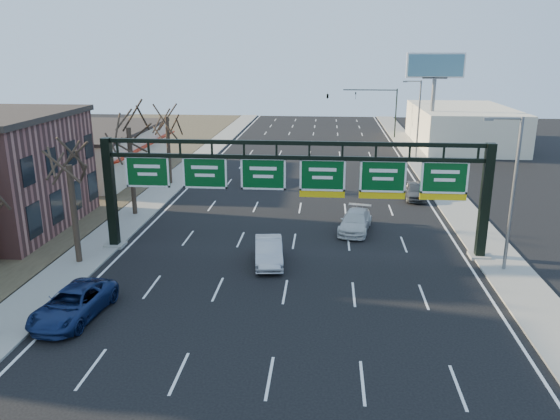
# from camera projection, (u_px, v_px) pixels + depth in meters

# --- Properties ---
(ground) EXTENTS (160.00, 160.00, 0.00)m
(ground) POSITION_uv_depth(u_px,v_px,m) (282.00, 309.00, 27.41)
(ground) COLOR black
(ground) RESTS_ON ground
(sidewalk_left) EXTENTS (3.00, 120.00, 0.12)m
(sidewalk_left) POSITION_uv_depth(u_px,v_px,m) (155.00, 197.00, 47.53)
(sidewalk_left) COLOR gray
(sidewalk_left) RESTS_ON ground
(sidewalk_right) EXTENTS (3.00, 120.00, 0.12)m
(sidewalk_right) POSITION_uv_depth(u_px,v_px,m) (455.00, 204.00, 45.43)
(sidewalk_right) COLOR gray
(sidewalk_right) RESTS_ON ground
(dirt_strip_left) EXTENTS (21.00, 120.00, 0.06)m
(dirt_strip_left) POSITION_uv_depth(u_px,v_px,m) (21.00, 194.00, 48.55)
(dirt_strip_left) COLOR #473D2B
(dirt_strip_left) RESTS_ON ground
(lane_markings) EXTENTS (21.60, 120.00, 0.01)m
(lane_markings) POSITION_uv_depth(u_px,v_px,m) (301.00, 201.00, 46.50)
(lane_markings) COLOR white
(lane_markings) RESTS_ON ground
(sign_gantry) EXTENTS (24.60, 1.20, 7.20)m
(sign_gantry) POSITION_uv_depth(u_px,v_px,m) (295.00, 182.00, 33.70)
(sign_gantry) COLOR black
(sign_gantry) RESTS_ON ground
(cream_strip) EXTENTS (10.90, 18.40, 4.70)m
(cream_strip) POSITION_uv_depth(u_px,v_px,m) (98.00, 151.00, 56.18)
(cream_strip) COLOR beige
(cream_strip) RESTS_ON ground
(building_right_distant) EXTENTS (12.00, 20.00, 5.00)m
(building_right_distant) POSITION_uv_depth(u_px,v_px,m) (462.00, 126.00, 72.78)
(building_right_distant) COLOR beige
(building_right_distant) RESTS_ON ground
(tree_gantry) EXTENTS (3.60, 3.60, 8.48)m
(tree_gantry) POSITION_uv_depth(u_px,v_px,m) (67.00, 147.00, 31.19)
(tree_gantry) COLOR black
(tree_gantry) RESTS_ON sidewalk_left
(tree_mid) EXTENTS (3.60, 3.60, 9.24)m
(tree_mid) POSITION_uv_depth(u_px,v_px,m) (127.00, 114.00, 40.53)
(tree_mid) COLOR black
(tree_mid) RESTS_ON sidewalk_left
(tree_far) EXTENTS (3.60, 3.60, 8.86)m
(tree_far) POSITION_uv_depth(u_px,v_px,m) (166.00, 105.00, 50.18)
(tree_far) COLOR black
(tree_far) RESTS_ON sidewalk_left
(streetlight_near) EXTENTS (2.15, 0.22, 9.00)m
(streetlight_near) POSITION_uv_depth(u_px,v_px,m) (512.00, 187.00, 30.65)
(streetlight_near) COLOR slate
(streetlight_near) RESTS_ON sidewalk_right
(streetlight_far) EXTENTS (2.15, 0.22, 9.00)m
(streetlight_far) POSITION_uv_depth(u_px,v_px,m) (418.00, 115.00, 63.11)
(streetlight_far) COLOR slate
(streetlight_far) RESTS_ON sidewalk_right
(billboard_right) EXTENTS (7.00, 0.50, 12.00)m
(billboard_right) POSITION_uv_depth(u_px,v_px,m) (435.00, 78.00, 66.52)
(billboard_right) COLOR slate
(billboard_right) RESTS_ON ground
(traffic_signal_mast) EXTENTS (10.16, 0.54, 7.00)m
(traffic_signal_mast) POSITION_uv_depth(u_px,v_px,m) (353.00, 99.00, 77.87)
(traffic_signal_mast) COLOR black
(traffic_signal_mast) RESTS_ON ground
(car_blue_suv) EXTENTS (2.95, 5.48, 1.46)m
(car_blue_suv) POSITION_uv_depth(u_px,v_px,m) (73.00, 304.00, 26.30)
(car_blue_suv) COLOR #122250
(car_blue_suv) RESTS_ON ground
(car_silver_sedan) EXTENTS (2.19, 4.79, 1.52)m
(car_silver_sedan) POSITION_uv_depth(u_px,v_px,m) (269.00, 251.00, 33.01)
(car_silver_sedan) COLOR #A3A4A8
(car_silver_sedan) RESTS_ON ground
(car_white_wagon) EXTENTS (2.85, 5.17, 1.42)m
(car_white_wagon) POSITION_uv_depth(u_px,v_px,m) (355.00, 221.00, 38.82)
(car_white_wagon) COLOR silver
(car_white_wagon) RESTS_ON ground
(car_grey_far) EXTENTS (1.76, 4.27, 1.45)m
(car_grey_far) POSITION_uv_depth(u_px,v_px,m) (415.00, 191.00, 47.08)
(car_grey_far) COLOR #444649
(car_grey_far) RESTS_ON ground
(car_silver_distant) EXTENTS (1.58, 4.43, 1.46)m
(car_silver_distant) POSITION_uv_depth(u_px,v_px,m) (257.00, 175.00, 52.94)
(car_silver_distant) COLOR #A2A1A6
(car_silver_distant) RESTS_ON ground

